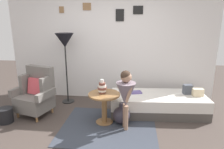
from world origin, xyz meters
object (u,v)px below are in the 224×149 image
at_px(vase_striped, 102,88).
at_px(book_on_daybed, 136,92).
at_px(armchair, 36,93).
at_px(person_child, 126,93).
at_px(demijohn_near, 122,115).
at_px(daybed, 158,104).
at_px(side_table, 104,102).
at_px(magazine_basket, 5,115).
at_px(floor_lamp, 65,43).

distance_m(vase_striped, book_on_daybed, 0.89).
relative_size(armchair, vase_striped, 3.66).
distance_m(vase_striped, person_child, 0.48).
bearing_deg(person_child, demijohn_near, 112.53).
bearing_deg(daybed, armchair, -172.89).
distance_m(person_child, demijohn_near, 0.55).
distance_m(side_table, book_on_daybed, 0.82).
bearing_deg(magazine_basket, armchair, 44.62).
bearing_deg(side_table, armchair, 171.03).
bearing_deg(demijohn_near, magazine_basket, -174.55).
bearing_deg(demijohn_near, person_child, -67.47).
xyz_separation_m(side_table, person_child, (0.40, -0.18, 0.26)).
xyz_separation_m(armchair, demijohn_near, (1.74, -0.22, -0.27)).
relative_size(daybed, floor_lamp, 1.23).
distance_m(armchair, demijohn_near, 1.78).
relative_size(daybed, vase_striped, 7.37).
distance_m(armchair, vase_striped, 1.42).
xyz_separation_m(demijohn_near, magazine_basket, (-2.17, -0.21, -0.03)).
bearing_deg(daybed, magazine_basket, -165.79).
bearing_deg(vase_striped, demijohn_near, -0.36).
bearing_deg(side_table, daybed, 27.20).
height_order(daybed, book_on_daybed, book_on_daybed).
distance_m(armchair, book_on_daybed, 2.03).
height_order(book_on_daybed, magazine_basket, book_on_daybed).
bearing_deg(daybed, person_child, -131.54).
xyz_separation_m(side_table, magazine_basket, (-1.85, -0.20, -0.27)).
xyz_separation_m(daybed, vase_striped, (-1.07, -0.52, 0.49)).
relative_size(person_child, demijohn_near, 2.60).
bearing_deg(magazine_basket, vase_striped, 6.60).
xyz_separation_m(person_child, demijohn_near, (-0.08, 0.19, -0.51)).
height_order(armchair, book_on_daybed, armchair).
bearing_deg(book_on_daybed, floor_lamp, 168.83).
height_order(person_child, book_on_daybed, person_child).
bearing_deg(person_child, armchair, 167.43).
height_order(armchair, floor_lamp, floor_lamp).
distance_m(daybed, person_child, 1.06).
xyz_separation_m(side_table, demijohn_near, (0.32, 0.01, -0.25)).
bearing_deg(magazine_basket, side_table, 6.15).
bearing_deg(vase_striped, magazine_basket, -173.40).
height_order(floor_lamp, person_child, floor_lamp).
bearing_deg(daybed, demijohn_near, -143.65).
distance_m(book_on_daybed, magazine_basket, 2.57).
bearing_deg(floor_lamp, magazine_basket, -127.83).
distance_m(floor_lamp, magazine_basket, 1.86).
height_order(armchair, daybed, armchair).
relative_size(armchair, book_on_daybed, 4.41).
relative_size(armchair, floor_lamp, 0.61).
bearing_deg(vase_striped, daybed, 25.93).
distance_m(armchair, side_table, 1.44).
xyz_separation_m(side_table, book_on_daybed, (0.58, 0.59, 0.00)).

